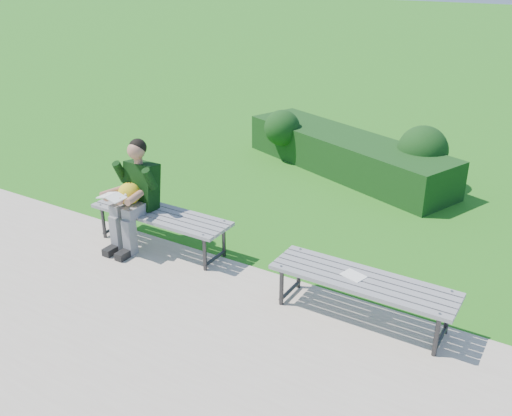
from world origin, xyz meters
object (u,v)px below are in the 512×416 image
bench_right (363,284)px  paper_sheet (353,276)px  hedge (352,151)px  seated_boy (134,192)px  bench_left (161,217)px

bench_right → paper_sheet: bearing=180.0°
hedge → seated_boy: (-1.24, -3.74, 0.35)m
hedge → paper_sheet: hedge is taller
bench_left → seated_boy: size_ratio=1.37×
hedge → bench_right: (1.69, -3.80, 0.05)m
bench_right → seated_boy: (-2.93, 0.06, 0.30)m
hedge → paper_sheet: bearing=-67.3°
hedge → bench_left: hedge is taller
seated_boy → hedge: bearing=71.7°
bench_right → paper_sheet: (-0.10, 0.00, 0.06)m
paper_sheet → hedge: bearing=112.7°
seated_boy → bench_right: bearing=-1.1°
seated_boy → paper_sheet: (2.83, -0.06, -0.24)m
hedge → paper_sheet: (1.59, -3.80, 0.11)m
bench_left → bench_right: 2.63m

